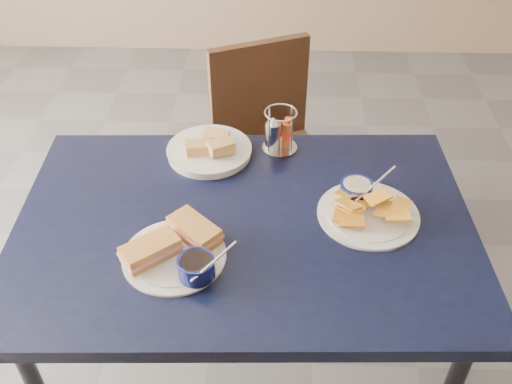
{
  "coord_description": "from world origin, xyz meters",
  "views": [
    {
      "loc": [
        -0.16,
        -1.18,
        1.79
      ],
      "look_at": [
        -0.2,
        -0.02,
        0.82
      ],
      "focal_mm": 40.0,
      "sensor_mm": 36.0,
      "label": 1
    }
  ],
  "objects_px": {
    "plantain_plate": "(364,205)",
    "bread_basket": "(210,150)",
    "dining_table": "(245,239)",
    "chair_far": "(275,136)",
    "sandwich_plate": "(178,250)",
    "condiment_caddy": "(279,133)"
  },
  "relations": [
    {
      "from": "sandwich_plate",
      "to": "bread_basket",
      "type": "relative_size",
      "value": 1.17
    },
    {
      "from": "bread_basket",
      "to": "plantain_plate",
      "type": "bearing_deg",
      "value": -28.93
    },
    {
      "from": "chair_far",
      "to": "sandwich_plate",
      "type": "xyz_separation_m",
      "value": [
        -0.24,
        -0.92,
        0.28
      ]
    },
    {
      "from": "dining_table",
      "to": "plantain_plate",
      "type": "bearing_deg",
      "value": 9.3
    },
    {
      "from": "plantain_plate",
      "to": "bread_basket",
      "type": "xyz_separation_m",
      "value": [
        -0.44,
        0.25,
        -0.0
      ]
    },
    {
      "from": "dining_table",
      "to": "bread_basket",
      "type": "bearing_deg",
      "value": 112.01
    },
    {
      "from": "condiment_caddy",
      "to": "sandwich_plate",
      "type": "bearing_deg",
      "value": -117.27
    },
    {
      "from": "plantain_plate",
      "to": "bread_basket",
      "type": "distance_m",
      "value": 0.51
    },
    {
      "from": "condiment_caddy",
      "to": "bread_basket",
      "type": "bearing_deg",
      "value": -168.45
    },
    {
      "from": "chair_far",
      "to": "plantain_plate",
      "type": "xyz_separation_m",
      "value": [
        0.24,
        -0.73,
        0.28
      ]
    },
    {
      "from": "dining_table",
      "to": "chair_far",
      "type": "height_order",
      "value": "chair_far"
    },
    {
      "from": "chair_far",
      "to": "bread_basket",
      "type": "distance_m",
      "value": 0.59
    },
    {
      "from": "plantain_plate",
      "to": "dining_table",
      "type": "bearing_deg",
      "value": -170.7
    },
    {
      "from": "dining_table",
      "to": "chair_far",
      "type": "relative_size",
      "value": 1.47
    },
    {
      "from": "chair_far",
      "to": "condiment_caddy",
      "type": "xyz_separation_m",
      "value": [
        0.01,
        -0.44,
        0.31
      ]
    },
    {
      "from": "sandwich_plate",
      "to": "plantain_plate",
      "type": "height_order",
      "value": "same"
    },
    {
      "from": "dining_table",
      "to": "condiment_caddy",
      "type": "xyz_separation_m",
      "value": [
        0.09,
        0.34,
        0.12
      ]
    },
    {
      "from": "bread_basket",
      "to": "dining_table",
      "type": "bearing_deg",
      "value": -67.99
    },
    {
      "from": "plantain_plate",
      "to": "bread_basket",
      "type": "height_order",
      "value": "plantain_plate"
    },
    {
      "from": "plantain_plate",
      "to": "sandwich_plate",
      "type": "bearing_deg",
      "value": -158.42
    },
    {
      "from": "chair_far",
      "to": "sandwich_plate",
      "type": "height_order",
      "value": "sandwich_plate"
    },
    {
      "from": "sandwich_plate",
      "to": "condiment_caddy",
      "type": "distance_m",
      "value": 0.54
    }
  ]
}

